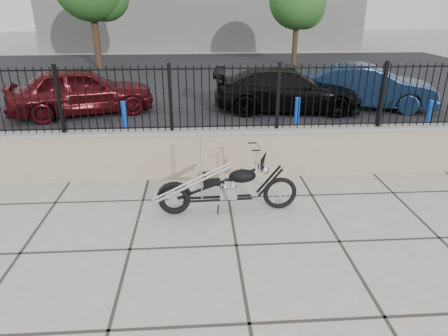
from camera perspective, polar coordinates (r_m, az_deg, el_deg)
ground_plane at (r=5.79m, az=1.78°, el=-11.01°), size 90.00×90.00×0.00m
parking_lot at (r=17.60m, az=-2.13°, el=12.17°), size 30.00×30.00×0.00m
retaining_wall at (r=7.80m, az=0.10°, el=2.20°), size 14.00×0.36×0.96m
iron_fence at (r=7.49m, az=0.10°, el=9.96°), size 14.00×0.08×1.20m
chopper_motorcycle at (r=6.36m, az=0.18°, el=-1.04°), size 2.18×0.47×1.30m
car_red at (r=13.00m, az=-19.71°, el=10.38°), size 4.58×2.98×1.45m
car_black at (r=12.81m, az=9.01°, el=10.95°), size 4.73×2.32×1.32m
car_blue at (r=13.79m, az=19.73°, el=10.85°), size 4.41×2.62×1.37m
bollard_a at (r=9.63m, az=-13.89°, el=6.00°), size 0.17×0.17×1.11m
bollard_b at (r=10.07m, az=10.33°, el=6.91°), size 0.13×0.13×1.07m
bollard_c at (r=11.81m, az=27.18°, el=6.56°), size 0.13×0.13×0.85m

